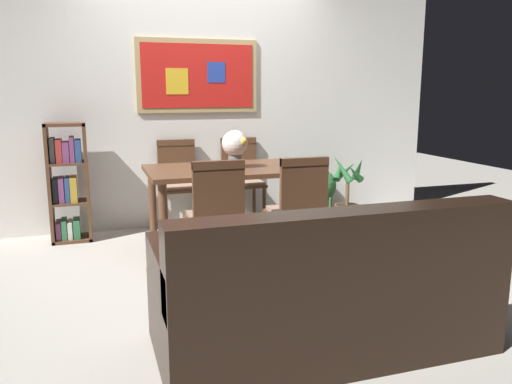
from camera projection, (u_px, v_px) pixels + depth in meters
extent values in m
plane|color=#B7B2A8|center=(242.00, 260.00, 4.27)|extent=(12.00, 12.00, 0.00)
cube|color=silver|center=(204.00, 100.00, 5.30)|extent=(5.20, 0.10, 2.60)
cube|color=tan|center=(198.00, 76.00, 5.17)|extent=(1.24, 0.02, 0.73)
cube|color=red|center=(198.00, 76.00, 5.15)|extent=(1.14, 0.01, 0.63)
cube|color=gold|center=(177.00, 81.00, 5.09)|extent=(0.22, 0.00, 0.26)
cube|color=#263FA5|center=(216.00, 72.00, 5.20)|extent=(0.19, 0.00, 0.20)
cube|color=brown|center=(230.00, 170.00, 4.52)|extent=(1.46, 0.88, 0.04)
cylinder|color=brown|center=(164.00, 225.00, 4.06)|extent=(0.07, 0.07, 0.69)
cylinder|color=brown|center=(313.00, 213.00, 4.45)|extent=(0.07, 0.07, 0.69)
cylinder|color=brown|center=(153.00, 206.00, 4.73)|extent=(0.07, 0.07, 0.69)
cylinder|color=brown|center=(283.00, 197.00, 5.13)|extent=(0.07, 0.07, 0.69)
cube|color=brown|center=(295.00, 214.00, 4.05)|extent=(0.40, 0.40, 0.03)
cube|color=#997A66|center=(295.00, 210.00, 4.04)|extent=(0.36, 0.36, 0.03)
cylinder|color=brown|center=(282.00, 249.00, 3.88)|extent=(0.04, 0.04, 0.42)
cylinder|color=brown|center=(323.00, 245.00, 3.98)|extent=(0.04, 0.04, 0.42)
cylinder|color=brown|center=(267.00, 237.00, 4.20)|extent=(0.04, 0.04, 0.42)
cylinder|color=brown|center=(305.00, 234.00, 4.30)|extent=(0.04, 0.04, 0.42)
cube|color=brown|center=(304.00, 188.00, 3.83)|extent=(0.38, 0.04, 0.46)
cube|color=brown|center=(305.00, 162.00, 3.79)|extent=(0.38, 0.05, 0.06)
cube|color=brown|center=(180.00, 188.00, 5.10)|extent=(0.40, 0.40, 0.03)
cube|color=#997A66|center=(180.00, 186.00, 5.09)|extent=(0.36, 0.36, 0.03)
cylinder|color=brown|center=(194.00, 206.00, 5.35)|extent=(0.04, 0.04, 0.42)
cylinder|color=brown|center=(161.00, 208.00, 5.25)|extent=(0.04, 0.04, 0.42)
cylinder|color=brown|center=(201.00, 213.00, 5.04)|extent=(0.04, 0.04, 0.42)
cylinder|color=brown|center=(166.00, 215.00, 4.93)|extent=(0.04, 0.04, 0.42)
cube|color=brown|center=(176.00, 162.00, 5.22)|extent=(0.38, 0.04, 0.46)
cube|color=brown|center=(176.00, 143.00, 5.18)|extent=(0.38, 0.05, 0.06)
cube|color=brown|center=(243.00, 184.00, 5.31)|extent=(0.40, 0.40, 0.03)
cube|color=#997A66|center=(243.00, 182.00, 5.31)|extent=(0.36, 0.36, 0.03)
cylinder|color=brown|center=(254.00, 201.00, 5.57)|extent=(0.04, 0.04, 0.42)
cylinder|color=brown|center=(224.00, 203.00, 5.46)|extent=(0.04, 0.04, 0.42)
cylinder|color=brown|center=(264.00, 208.00, 5.25)|extent=(0.04, 0.04, 0.42)
cylinder|color=brown|center=(232.00, 210.00, 5.15)|extent=(0.04, 0.04, 0.42)
cube|color=brown|center=(239.00, 159.00, 5.43)|extent=(0.38, 0.04, 0.46)
cube|color=brown|center=(238.00, 140.00, 5.39)|extent=(0.38, 0.05, 0.06)
cube|color=brown|center=(214.00, 219.00, 3.87)|extent=(0.40, 0.40, 0.03)
cube|color=#997A66|center=(213.00, 216.00, 3.87)|extent=(0.36, 0.36, 0.03)
cylinder|color=brown|center=(197.00, 257.00, 3.71)|extent=(0.04, 0.04, 0.42)
cylinder|color=brown|center=(241.00, 252.00, 3.81)|extent=(0.04, 0.04, 0.42)
cylinder|color=brown|center=(188.00, 243.00, 4.02)|extent=(0.04, 0.04, 0.42)
cylinder|color=brown|center=(230.00, 240.00, 4.13)|extent=(0.04, 0.04, 0.42)
cube|color=brown|center=(219.00, 192.00, 3.66)|extent=(0.38, 0.04, 0.46)
cube|color=brown|center=(218.00, 165.00, 3.62)|extent=(0.38, 0.05, 0.06)
cube|color=black|center=(320.00, 309.00, 2.84)|extent=(1.80, 0.84, 0.40)
cube|color=black|center=(350.00, 255.00, 2.46)|extent=(1.80, 0.20, 0.44)
cube|color=black|center=(173.00, 272.00, 2.53)|extent=(0.18, 0.80, 0.22)
cube|color=black|center=(445.00, 243.00, 3.03)|extent=(0.18, 0.80, 0.22)
cube|color=#334C72|center=(253.00, 267.00, 2.47)|extent=(0.32, 0.16, 0.33)
cube|color=#B78C33|center=(337.00, 258.00, 2.60)|extent=(0.32, 0.16, 0.33)
cube|color=brown|center=(50.00, 184.00, 4.70)|extent=(0.03, 0.28, 1.11)
cube|color=brown|center=(87.00, 182.00, 4.80)|extent=(0.03, 0.28, 1.11)
cube|color=brown|center=(73.00, 239.00, 4.85)|extent=(0.36, 0.28, 0.03)
cube|color=brown|center=(64.00, 124.00, 4.64)|extent=(0.36, 0.28, 0.03)
cube|color=brown|center=(70.00, 202.00, 4.78)|extent=(0.30, 0.28, 0.02)
cube|color=brown|center=(67.00, 163.00, 4.71)|extent=(0.30, 0.28, 0.02)
cube|color=#7F3F72|center=(59.00, 230.00, 4.80)|extent=(0.04, 0.22, 0.16)
cube|color=#337247|center=(64.00, 228.00, 4.81)|extent=(0.05, 0.22, 0.18)
cube|color=beige|center=(70.00, 229.00, 4.83)|extent=(0.04, 0.22, 0.16)
cube|color=#337247|center=(77.00, 228.00, 4.85)|extent=(0.06, 0.22, 0.17)
cube|color=black|center=(56.00, 190.00, 4.72)|extent=(0.04, 0.22, 0.22)
cube|color=#7F3F72|center=(62.00, 189.00, 4.74)|extent=(0.05, 0.22, 0.23)
cube|color=#2D4C8C|center=(67.00, 189.00, 4.75)|extent=(0.04, 0.22, 0.23)
cube|color=gold|center=(74.00, 189.00, 4.77)|extent=(0.06, 0.22, 0.23)
cube|color=#595960|center=(53.00, 150.00, 4.65)|extent=(0.04, 0.22, 0.23)
cube|color=#B2332D|center=(59.00, 151.00, 4.67)|extent=(0.05, 0.22, 0.21)
cube|color=#7F3F72|center=(66.00, 152.00, 4.69)|extent=(0.06, 0.22, 0.19)
cube|color=#7F3F72|center=(72.00, 149.00, 4.70)|extent=(0.04, 0.22, 0.23)
cube|color=#2D4C8C|center=(78.00, 150.00, 4.72)|extent=(0.05, 0.22, 0.20)
cylinder|color=brown|center=(319.00, 208.00, 5.72)|extent=(0.29, 0.29, 0.21)
cylinder|color=#332319|center=(319.00, 199.00, 5.70)|extent=(0.26, 0.26, 0.02)
sphere|color=#2D6B33|center=(320.00, 185.00, 5.67)|extent=(0.37, 0.37, 0.37)
cylinder|color=#2D6B33|center=(330.00, 210.00, 5.60)|extent=(0.03, 0.03, 0.29)
cylinder|color=#2D6B33|center=(326.00, 204.00, 5.85)|extent=(0.03, 0.03, 0.26)
cylinder|color=brown|center=(347.00, 213.00, 5.53)|extent=(0.27, 0.27, 0.19)
cylinder|color=#332319|center=(347.00, 206.00, 5.51)|extent=(0.24, 0.24, 0.02)
cylinder|color=brown|center=(347.00, 192.00, 5.48)|extent=(0.04, 0.04, 0.28)
cone|color=#235B2D|center=(358.00, 169.00, 5.45)|extent=(0.12, 0.26, 0.27)
cone|color=#235B2D|center=(346.00, 170.00, 5.54)|extent=(0.25, 0.14, 0.22)
cone|color=#235B2D|center=(339.00, 171.00, 5.48)|extent=(0.21, 0.22, 0.23)
cone|color=#235B2D|center=(342.00, 169.00, 5.34)|extent=(0.21, 0.27, 0.30)
cone|color=#235B2D|center=(355.00, 173.00, 5.36)|extent=(0.24, 0.14, 0.21)
cylinder|color=slate|center=(235.00, 160.00, 4.47)|extent=(0.12, 0.12, 0.14)
sphere|color=silver|center=(235.00, 143.00, 4.44)|extent=(0.23, 0.23, 0.23)
sphere|color=#D86633|center=(227.00, 140.00, 4.49)|extent=(0.05, 0.05, 0.05)
sphere|color=#EACC4C|center=(243.00, 141.00, 4.38)|extent=(0.08, 0.08, 0.08)
sphere|color=pink|center=(243.00, 140.00, 4.48)|extent=(0.05, 0.05, 0.05)
cube|color=black|center=(284.00, 167.00, 4.48)|extent=(0.11, 0.16, 0.02)
cube|color=gray|center=(284.00, 166.00, 4.48)|extent=(0.07, 0.10, 0.00)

